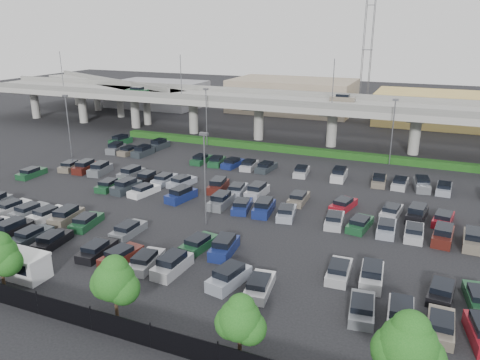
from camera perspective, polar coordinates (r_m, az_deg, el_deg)
The scene contains 11 objects.
ground at distance 58.47m, azimuth -0.61°, elevation -2.50°, with size 280.00×280.00×0.00m, color black.
overpass at distance 86.11m, azimuth 7.86°, elevation 8.92°, with size 150.00×13.00×15.80m.
on_ramp at distance 119.74m, azimuth -15.72°, elevation 10.98°, with size 50.93×30.13×8.80m.
hedge at distance 80.78m, azimuth 6.49°, elevation 3.70°, with size 66.00×1.60×1.10m, color #133710.
fence at distance 36.93m, azimuth -18.98°, elevation -15.39°, with size 70.00×0.10×2.00m.
tree_row at distance 36.07m, azimuth -16.94°, elevation -11.16°, with size 65.07×3.66×5.94m.
shuttle_bus at distance 45.94m, azimuth -26.10°, elevation -8.88°, with size 7.14×2.50×2.29m.
parked_cars at distance 55.45m, azimuth -2.71°, elevation -3.03°, with size 63.17×41.66×1.67m.
light_poles at distance 60.00m, azimuth -3.49°, elevation 4.26°, with size 66.90×48.38×10.30m.
distant_buildings at distance 113.59m, azimuth 18.08°, elevation 8.81°, with size 138.00×24.00×9.00m.
comm_tower at distance 125.47m, azimuth 15.27°, elevation 15.35°, with size 2.40×2.40×30.00m.
Camera 1 is at (21.86, -50.08, 20.80)m, focal length 35.00 mm.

